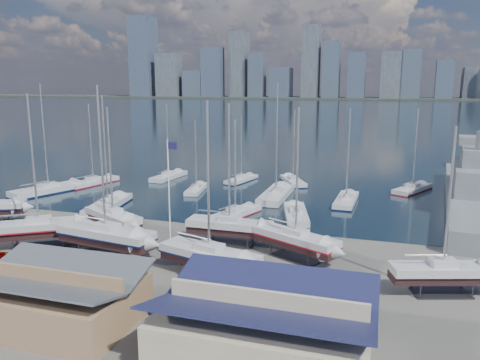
% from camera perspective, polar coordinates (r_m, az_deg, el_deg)
% --- Properties ---
extents(ground, '(1400.00, 1400.00, 0.00)m').
position_cam_1_polar(ground, '(51.01, -10.21, -8.39)').
color(ground, '#605E59').
rests_on(ground, ground).
extents(water, '(1400.00, 600.00, 0.40)m').
position_cam_1_polar(water, '(353.56, 13.73, 8.35)').
color(water, '#172A36').
rests_on(water, ground).
extents(far_shore, '(1400.00, 80.00, 2.20)m').
position_cam_1_polar(far_shore, '(613.04, 15.37, 9.57)').
color(far_shore, '#2D332D').
rests_on(far_shore, ground).
extents(skyline, '(639.14, 43.80, 107.69)m').
position_cam_1_polar(skyline, '(607.33, 14.78, 13.18)').
color(skyline, '#475166').
rests_on(skyline, far_shore).
extents(shed_grey, '(12.60, 8.40, 4.17)m').
position_cam_1_polar(shed_grey, '(37.84, -21.78, -12.79)').
color(shed_grey, '#8C6B4C').
rests_on(shed_grey, ground).
extents(shed_blue, '(13.65, 9.45, 4.71)m').
position_cam_1_polar(shed_blue, '(30.95, 3.08, -17.01)').
color(shed_blue, '#BFB293').
rests_on(shed_blue, ground).
extents(sailboat_cradle_1, '(10.05, 7.94, 16.38)m').
position_cam_1_polar(sailboat_cradle_1, '(55.05, -23.30, -5.39)').
color(sailboat_cradle_1, '#2D2D33').
rests_on(sailboat_cradle_1, ground).
extents(sailboat_cradle_2, '(9.15, 6.46, 14.82)m').
position_cam_1_polar(sailboat_cradle_2, '(56.86, -15.21, -4.40)').
color(sailboat_cradle_2, '#2D2D33').
rests_on(sailboat_cradle_2, ground).
extents(sailboat_cradle_3, '(11.03, 4.48, 17.22)m').
position_cam_1_polar(sailboat_cradle_3, '(49.93, -16.03, -6.52)').
color(sailboat_cradle_3, '#2D2D33').
rests_on(sailboat_cradle_3, ground).
extents(sailboat_cradle_4, '(9.38, 2.67, 15.35)m').
position_cam_1_polar(sailboat_cradle_4, '(51.41, -1.30, -5.64)').
color(sailboat_cradle_4, '#2D2D33').
rests_on(sailboat_cradle_4, ground).
extents(sailboat_cradle_5, '(10.24, 5.45, 15.94)m').
position_cam_1_polar(sailboat_cradle_5, '(42.73, -3.76, -9.26)').
color(sailboat_cradle_5, '#2D2D33').
rests_on(sailboat_cradle_5, ground).
extents(sailboat_cradle_6, '(9.51, 6.57, 15.16)m').
position_cam_1_polar(sailboat_cradle_6, '(47.43, 6.79, -7.23)').
color(sailboat_cradle_6, '#2D2D33').
rests_on(sailboat_cradle_6, ground).
extents(sailboat_cradle_7, '(8.85, 4.85, 14.08)m').
position_cam_1_polar(sailboat_cradle_7, '(42.94, 23.48, -10.25)').
color(sailboat_cradle_7, '#2D2D33').
rests_on(sailboat_cradle_7, ground).
extents(sailboat_moored_0, '(7.55, 12.72, 18.39)m').
position_cam_1_polar(sailboat_moored_0, '(81.92, -22.28, -1.27)').
color(sailboat_moored_0, black).
rests_on(sailboat_moored_0, water).
extents(sailboat_moored_1, '(5.12, 10.23, 14.73)m').
position_cam_1_polar(sailboat_moored_1, '(86.07, -17.44, -0.36)').
color(sailboat_moored_1, black).
rests_on(sailboat_moored_1, water).
extents(sailboat_moored_2, '(3.57, 9.76, 14.42)m').
position_cam_1_polar(sailboat_moored_2, '(88.31, -8.68, 0.34)').
color(sailboat_moored_2, black).
rests_on(sailboat_moored_2, water).
extents(sailboat_moored_3, '(4.83, 11.44, 16.57)m').
position_cam_1_polar(sailboat_moored_3, '(69.11, -15.77, -3.09)').
color(sailboat_moored_3, black).
rests_on(sailboat_moored_3, water).
extents(sailboat_moored_4, '(3.48, 8.29, 12.14)m').
position_cam_1_polar(sailboat_moored_4, '(77.18, -5.33, -1.18)').
color(sailboat_moored_4, black).
rests_on(sailboat_moored_4, water).
extents(sailboat_moored_5, '(4.31, 8.80, 12.67)m').
position_cam_1_polar(sailboat_moored_5, '(84.64, 0.16, -0.02)').
color(sailboat_moored_5, black).
rests_on(sailboat_moored_5, water).
extents(sailboat_moored_6, '(5.36, 9.34, 13.47)m').
position_cam_1_polar(sailboat_moored_6, '(62.33, -0.58, -4.22)').
color(sailboat_moored_6, black).
rests_on(sailboat_moored_6, water).
extents(sailboat_moored_7, '(3.46, 12.20, 18.40)m').
position_cam_1_polar(sailboat_moored_7, '(72.37, 4.41, -2.02)').
color(sailboat_moored_7, black).
rests_on(sailboat_moored_7, water).
extents(sailboat_moored_8, '(6.40, 9.25, 13.59)m').
position_cam_1_polar(sailboat_moored_8, '(83.66, 6.47, -0.23)').
color(sailboat_moored_8, black).
rests_on(sailboat_moored_8, water).
extents(sailboat_moored_9, '(5.18, 10.30, 14.98)m').
position_cam_1_polar(sailboat_moored_9, '(62.29, 6.83, -4.30)').
color(sailboat_moored_9, black).
rests_on(sailboat_moored_9, water).
extents(sailboat_moored_10, '(3.15, 9.91, 14.66)m').
position_cam_1_polar(sailboat_moored_10, '(70.91, 12.81, -2.58)').
color(sailboat_moored_10, black).
rests_on(sailboat_moored_10, water).
extents(sailboat_moored_11, '(6.80, 9.65, 14.21)m').
position_cam_1_polar(sailboat_moored_11, '(81.80, 20.27, -1.14)').
color(sailboat_moored_11, black).
rests_on(sailboat_moored_11, water).
extents(naval_ship_east, '(12.05, 46.64, 18.15)m').
position_cam_1_polar(naval_ship_east, '(75.45, 26.68, -1.63)').
color(naval_ship_east, slate).
rests_on(naval_ship_east, water).
extents(car_b, '(4.50, 3.14, 1.41)m').
position_cam_1_polar(car_b, '(46.56, -19.77, -9.95)').
color(car_b, gray).
rests_on(car_b, ground).
extents(car_c, '(3.55, 5.10, 1.29)m').
position_cam_1_polar(car_c, '(38.15, -7.75, -14.31)').
color(car_c, gray).
rests_on(car_c, ground).
extents(car_d, '(2.61, 4.94, 1.37)m').
position_cam_1_polar(car_d, '(36.02, 0.62, -15.77)').
color(car_d, gray).
rests_on(car_d, ground).
extents(flagpole, '(1.06, 0.12, 11.96)m').
position_cam_1_polar(flagpole, '(47.42, -8.57, -1.19)').
color(flagpole, white).
rests_on(flagpole, ground).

